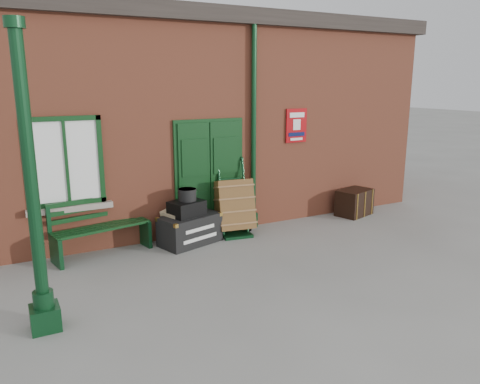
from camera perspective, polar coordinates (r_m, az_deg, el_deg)
ground at (r=8.28m, az=2.48°, el=-7.54°), size 80.00×80.00×0.00m
station_building at (r=10.92m, az=-6.77°, el=9.11°), size 10.30×4.30×4.36m
canopy_column at (r=5.89m, az=-23.73°, el=-2.98°), size 0.34×0.34×3.61m
bench at (r=8.48m, az=-16.74°, el=-3.92°), size 1.72×0.83×1.03m
houdini_trunk at (r=8.74m, az=-6.14°, el=-4.55°), size 1.23×0.90×0.55m
strongbox at (r=8.61m, az=-6.52°, el=-1.99°), size 0.71×0.60×0.27m
hatbox at (r=8.58m, az=-6.45°, el=-0.33°), size 0.41×0.41×0.22m
suitcase_back at (r=8.74m, az=-8.10°, el=-4.30°), size 0.41×0.51×0.64m
suitcase_front at (r=8.72m, az=-6.75°, el=-4.59°), size 0.41×0.47×0.55m
porter_trolley at (r=9.17m, az=-0.79°, el=-1.73°), size 0.81×0.86×1.46m
dark_trunk at (r=10.85m, az=13.77°, el=-1.23°), size 0.93×0.74×0.58m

